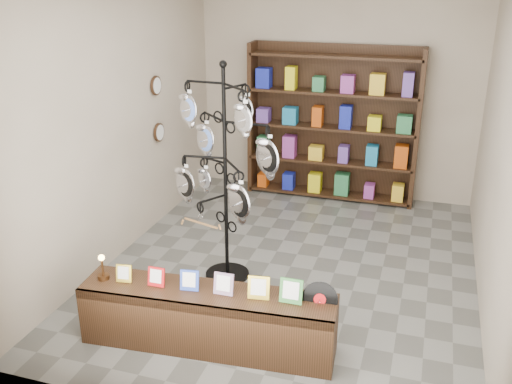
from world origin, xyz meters
TOP-DOWN VIEW (x-y plane):
  - ground at (0.00, 0.00)m, footprint 5.00×5.00m
  - room_envelope at (0.00, 0.00)m, footprint 5.00×5.00m
  - display_tree at (-0.62, -0.40)m, footprint 1.27×1.27m
  - front_shelf at (-0.34, -1.63)m, footprint 2.28×0.63m
  - back_shelving at (0.00, 2.30)m, footprint 2.42×0.36m
  - wall_clocks at (-1.97, 0.80)m, footprint 0.03×0.24m

SIDE VIEW (x-z plane):
  - ground at x=0.00m, z-range 0.00..0.00m
  - front_shelf at x=-0.34m, z-range -0.12..0.68m
  - back_shelving at x=0.00m, z-range -0.07..2.13m
  - display_tree at x=-0.62m, z-range 0.18..2.52m
  - wall_clocks at x=-1.97m, z-range 1.08..1.92m
  - room_envelope at x=0.00m, z-range -0.65..4.35m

